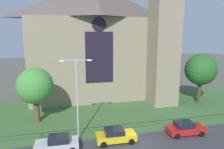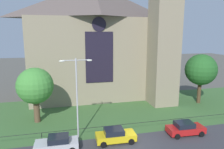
% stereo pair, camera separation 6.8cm
% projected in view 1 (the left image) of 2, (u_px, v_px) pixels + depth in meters
% --- Properties ---
extents(ground, '(160.00, 160.00, 0.00)m').
position_uv_depth(ground, '(112.00, 111.00, 31.86)').
color(ground, '#56544C').
extents(grass_verge, '(120.00, 20.00, 0.01)m').
position_uv_depth(grass_verge, '(115.00, 115.00, 29.95)').
color(grass_verge, '#3D6633').
rests_on(grass_verge, ground).
extents(church_building, '(23.20, 16.20, 26.00)m').
position_uv_depth(church_building, '(98.00, 40.00, 38.19)').
color(church_building, gray).
rests_on(church_building, ground).
extents(iron_railing, '(33.02, 0.07, 1.13)m').
position_uv_depth(iron_railing, '(117.00, 126.00, 24.23)').
color(iron_railing, black).
rests_on(iron_railing, ground).
extents(tree_left_near, '(4.63, 4.63, 7.19)m').
position_uv_depth(tree_left_near, '(35.00, 86.00, 26.92)').
color(tree_left_near, brown).
rests_on(tree_left_near, ground).
extents(tree_right_far, '(5.07, 5.07, 8.17)m').
position_uv_depth(tree_right_far, '(201.00, 70.00, 34.51)').
color(tree_right_far, '#4C3823').
rests_on(tree_right_far, ground).
extents(streetlamp_near, '(3.37, 0.26, 8.91)m').
position_uv_depth(streetlamp_near, '(77.00, 90.00, 22.23)').
color(streetlamp_near, '#B2B2B7').
rests_on(streetlamp_near, ground).
extents(parked_car_silver, '(4.26, 2.13, 1.51)m').
position_uv_depth(parked_car_silver, '(57.00, 143.00, 20.84)').
color(parked_car_silver, '#B7B7BC').
rests_on(parked_car_silver, ground).
extents(parked_car_yellow, '(4.25, 2.11, 1.51)m').
position_uv_depth(parked_car_yellow, '(115.00, 135.00, 22.50)').
color(parked_car_yellow, gold).
rests_on(parked_car_yellow, ground).
extents(parked_car_red, '(4.27, 2.16, 1.51)m').
position_uv_depth(parked_car_red, '(185.00, 128.00, 24.22)').
color(parked_car_red, '#B21919').
rests_on(parked_car_red, ground).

